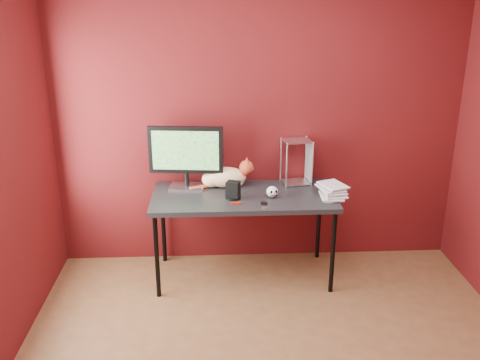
{
  "coord_description": "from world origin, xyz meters",
  "views": [
    {
      "loc": [
        -0.38,
        -2.71,
        2.34
      ],
      "look_at": [
        -0.19,
        1.15,
        0.96
      ],
      "focal_mm": 40.0,
      "sensor_mm": 36.0,
      "label": 1
    }
  ],
  "objects_px": {
    "monitor": "(186,154)",
    "cat": "(225,177)",
    "skull_mug": "(272,192)",
    "book_stack": "(326,127)",
    "speaker": "(233,191)",
    "desk": "(243,200)"
  },
  "relations": [
    {
      "from": "speaker",
      "to": "book_stack",
      "type": "height_order",
      "value": "book_stack"
    },
    {
      "from": "skull_mug",
      "to": "book_stack",
      "type": "relative_size",
      "value": 0.08
    },
    {
      "from": "monitor",
      "to": "speaker",
      "type": "relative_size",
      "value": 4.33
    },
    {
      "from": "monitor",
      "to": "skull_mug",
      "type": "relative_size",
      "value": 6.29
    },
    {
      "from": "speaker",
      "to": "book_stack",
      "type": "xyz_separation_m",
      "value": [
        0.72,
        -0.01,
        0.52
      ]
    },
    {
      "from": "skull_mug",
      "to": "desk",
      "type": "bearing_deg",
      "value": 150.42
    },
    {
      "from": "desk",
      "to": "monitor",
      "type": "distance_m",
      "value": 0.61
    },
    {
      "from": "monitor",
      "to": "speaker",
      "type": "height_order",
      "value": "monitor"
    },
    {
      "from": "skull_mug",
      "to": "book_stack",
      "type": "xyz_separation_m",
      "value": [
        0.4,
        -0.02,
        0.54
      ]
    },
    {
      "from": "cat",
      "to": "speaker",
      "type": "distance_m",
      "value": 0.28
    },
    {
      "from": "monitor",
      "to": "cat",
      "type": "height_order",
      "value": "monitor"
    },
    {
      "from": "monitor",
      "to": "cat",
      "type": "bearing_deg",
      "value": 9.11
    },
    {
      "from": "monitor",
      "to": "cat",
      "type": "relative_size",
      "value": 1.14
    },
    {
      "from": "book_stack",
      "to": "skull_mug",
      "type": "bearing_deg",
      "value": 177.1
    },
    {
      "from": "cat",
      "to": "skull_mug",
      "type": "xyz_separation_m",
      "value": [
        0.37,
        -0.27,
        -0.04
      ]
    },
    {
      "from": "desk",
      "to": "skull_mug",
      "type": "distance_m",
      "value": 0.26
    },
    {
      "from": "monitor",
      "to": "book_stack",
      "type": "height_order",
      "value": "book_stack"
    },
    {
      "from": "speaker",
      "to": "book_stack",
      "type": "bearing_deg",
      "value": 18.14
    },
    {
      "from": "monitor",
      "to": "cat",
      "type": "xyz_separation_m",
      "value": [
        0.32,
        0.02,
        -0.21
      ]
    },
    {
      "from": "cat",
      "to": "skull_mug",
      "type": "distance_m",
      "value": 0.46
    },
    {
      "from": "desk",
      "to": "skull_mug",
      "type": "xyz_separation_m",
      "value": [
        0.23,
        -0.07,
        0.1
      ]
    },
    {
      "from": "desk",
      "to": "monitor",
      "type": "xyz_separation_m",
      "value": [
        -0.47,
        0.18,
        0.35
      ]
    }
  ]
}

